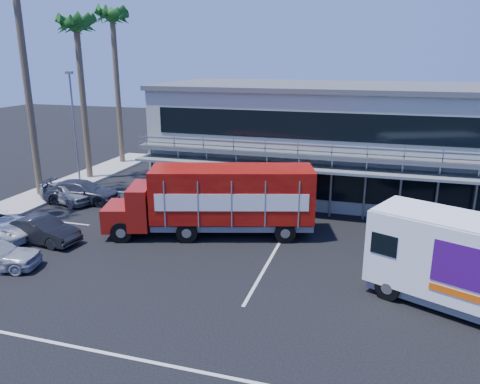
# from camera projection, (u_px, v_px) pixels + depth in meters

# --- Properties ---
(ground) EXTENTS (120.00, 120.00, 0.00)m
(ground) POSITION_uv_depth(u_px,v_px,m) (211.00, 277.00, 20.03)
(ground) COLOR black
(ground) RESTS_ON ground
(building) EXTENTS (22.40, 12.00, 7.30)m
(building) POSITION_uv_depth(u_px,v_px,m) (327.00, 139.00, 31.90)
(building) COLOR #A4AB9D
(building) RESTS_ON ground
(curb_strip) EXTENTS (3.00, 32.00, 0.16)m
(curb_strip) POSITION_uv_depth(u_px,v_px,m) (22.00, 204.00, 29.67)
(curb_strip) COLOR #A5A399
(curb_strip) RESTS_ON ground
(palm_e) EXTENTS (2.80, 2.80, 12.25)m
(palm_e) POSITION_uv_depth(u_px,v_px,m) (77.00, 34.00, 33.08)
(palm_e) COLOR brown
(palm_e) RESTS_ON ground
(palm_f) EXTENTS (2.80, 2.80, 13.25)m
(palm_f) POSITION_uv_depth(u_px,v_px,m) (113.00, 25.00, 37.99)
(palm_f) COLOR brown
(palm_f) RESTS_ON ground
(light_pole_far) EXTENTS (0.50, 0.25, 8.09)m
(light_pole_far) POSITION_uv_depth(u_px,v_px,m) (74.00, 124.00, 32.80)
(light_pole_far) COLOR gray
(light_pole_far) RESTS_ON ground
(red_truck) EXTENTS (11.01, 5.41, 3.62)m
(red_truck) POSITION_uv_depth(u_px,v_px,m) (218.00, 198.00, 24.25)
(red_truck) COLOR maroon
(red_truck) RESTS_ON ground
(white_van) EXTENTS (7.58, 5.15, 3.52)m
(white_van) POSITION_uv_depth(u_px,v_px,m) (472.00, 264.00, 16.88)
(white_van) COLOR white
(white_van) RESTS_ON ground
(parked_car_b) EXTENTS (4.10, 1.81, 1.31)m
(parked_car_b) POSITION_uv_depth(u_px,v_px,m) (42.00, 230.00, 23.58)
(parked_car_b) COLOR black
(parked_car_b) RESTS_ON ground
(parked_car_d) EXTENTS (5.15, 2.71, 1.42)m
(parked_car_d) POSITION_uv_depth(u_px,v_px,m) (82.00, 192.00, 30.03)
(parked_car_d) COLOR #2B2F3A
(parked_car_d) RESTS_ON ground
(parked_car_e) EXTENTS (4.29, 2.69, 1.36)m
(parked_car_e) POSITION_uv_depth(u_px,v_px,m) (66.00, 193.00, 29.91)
(parked_car_e) COLOR gray
(parked_car_e) RESTS_ON ground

